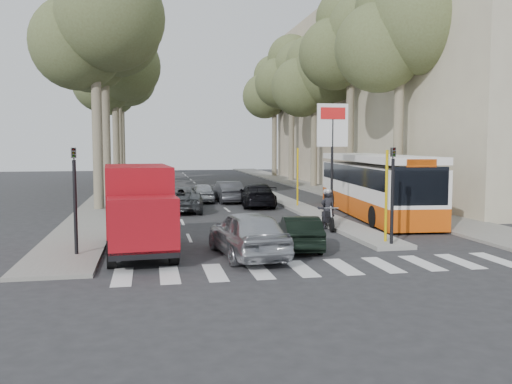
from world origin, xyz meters
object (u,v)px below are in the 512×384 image
at_px(silver_hatchback, 248,233).
at_px(red_truck, 139,208).
at_px(motorcycle, 327,210).
at_px(city_bus, 374,184).
at_px(dark_hatchback, 300,232).

bearing_deg(silver_hatchback, red_truck, -25.98).
xyz_separation_m(red_truck, motorcycle, (8.01, 3.95, -0.75)).
xyz_separation_m(city_bus, motorcycle, (-3.77, -3.64, -0.86)).
bearing_deg(city_bus, red_truck, -141.60).
bearing_deg(city_bus, silver_hatchback, -127.40).
relative_size(red_truck, motorcycle, 2.68).
height_order(dark_hatchback, motorcycle, motorcycle).
xyz_separation_m(dark_hatchback, motorcycle, (2.43, 4.23, 0.23)).
bearing_deg(red_truck, city_bus, 28.71).
xyz_separation_m(silver_hatchback, red_truck, (-3.51, 1.28, 0.78)).
distance_m(dark_hatchback, motorcycle, 4.88).
relative_size(dark_hatchback, motorcycle, 1.68).
xyz_separation_m(silver_hatchback, dark_hatchback, (2.07, 1.00, -0.20)).
height_order(dark_hatchback, city_bus, city_bus).
height_order(silver_hatchback, city_bus, city_bus).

